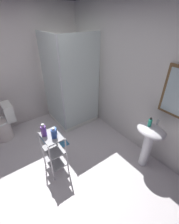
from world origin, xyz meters
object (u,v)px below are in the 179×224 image
Objects in this scene: pedestal_sink at (149,139)px; toilet at (4,125)px; conditioner_bottle_purple at (44,131)px; hand_soap_bottle at (150,122)px; shampoo_bottle_blue at (54,133)px; bath_mat at (54,140)px; rinse_cup at (55,130)px; shower_stall at (71,104)px; storage_cart at (54,150)px.

toilet is at bearing -141.10° from pedestal_sink.
hand_soap_bottle is at bearing 58.45° from conditioner_bottle_purple.
hand_soap_bottle is at bearing -175.88° from pedestal_sink.
toilet is 4.41× the size of shampoo_bottle_blue.
toilet is 2.84m from hand_soap_bottle.
conditioner_bottle_purple is at bearing -29.95° from bath_mat.
toilet is 8.71× the size of rinse_cup.
shower_stall is 1.44m from storage_cart.
pedestal_sink is at bearing 59.15° from shampoo_bottle_blue.
conditioner_bottle_purple is at bearing -123.04° from pedestal_sink.
conditioner_bottle_purple is 0.34× the size of bath_mat.
pedestal_sink is (1.90, 0.34, 0.12)m from shower_stall.
shampoo_bottle_blue is (1.45, 0.51, 0.50)m from toilet.
storage_cart is 1.56m from hand_soap_bottle.
hand_soap_bottle reaches higher than shampoo_bottle_blue.
pedestal_sink is 1.35× the size of bath_mat.
conditioner_bottle_purple is (1.32, 0.42, 0.51)m from toilet.
pedestal_sink is 1.09× the size of storage_cart.
hand_soap_bottle is 0.71× the size of conditioner_bottle_purple.
conditioner_bottle_purple is (1.01, -1.03, 0.36)m from shower_stall.
shampoo_bottle_blue is (-0.70, -1.26, -0.06)m from hand_soap_bottle.
shower_stall is 1.93m from pedestal_sink.
pedestal_sink is at bearing 54.93° from rinse_cup.
shower_stall is 1.51m from shampoo_bottle_blue.
toilet is 1.09m from bath_mat.
shower_stall is at bearing -169.79° from hand_soap_bottle.
hand_soap_bottle is (0.76, 1.28, 0.44)m from storage_cart.
conditioner_bottle_purple is at bearing -103.46° from rinse_cup.
shower_stall is at bearing 78.02° from toilet.
rinse_cup is (-0.03, 0.08, 0.35)m from storage_cart.
storage_cart is at bearing -122.42° from pedestal_sink.
toilet reaches higher than storage_cart.
shower_stall is at bearing -169.95° from pedestal_sink.
toilet is at bearing -101.98° from shower_stall.
pedestal_sink is 2.84m from toilet.
shower_stall reaches higher than pedestal_sink.
hand_soap_bottle is 1.59m from conditioner_bottle_purple.
hand_soap_bottle is at bearing 39.51° from toilet.
shampoo_bottle_blue reaches higher than rinse_cup.
rinse_cup is at bearing -16.96° from bath_mat.
toilet is 3.71× the size of conditioner_bottle_purple.
hand_soap_bottle is 1.45m from rinse_cup.
shower_stall is 1.92m from hand_soap_bottle.
shampoo_bottle_blue is at bearing -119.15° from hand_soap_bottle.
storage_cart is 4.29× the size of shampoo_bottle_blue.
hand_soap_bottle is (-0.05, -0.00, 0.30)m from pedestal_sink.
storage_cart is at bearing -160.48° from shampoo_bottle_blue.
storage_cart is 1.23× the size of bath_mat.
hand_soap_bottle reaches higher than pedestal_sink.
pedestal_sink reaches higher than toilet.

